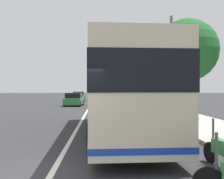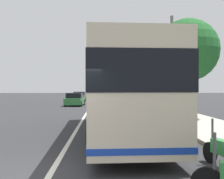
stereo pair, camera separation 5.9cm
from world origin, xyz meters
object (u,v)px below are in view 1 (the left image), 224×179
(car_far_distant, at_px, (74,100))
(roadside_tree_mid_block, at_px, (187,50))
(car_side_street, at_px, (79,97))
(motorcycle_far_end, at_px, (169,122))
(roadside_tree_far_block, at_px, (166,69))
(motorcycle_by_tree, at_px, (189,130))
(coach_bus, at_px, (118,89))
(utility_pole, at_px, (171,66))

(car_far_distant, relative_size, roadside_tree_mid_block, 0.64)
(car_side_street, relative_size, car_far_distant, 1.08)
(roadside_tree_mid_block, bearing_deg, motorcycle_far_end, 154.20)
(car_far_distant, relative_size, roadside_tree_far_block, 0.82)
(motorcycle_by_tree, relative_size, car_far_distant, 0.50)
(motorcycle_by_tree, relative_size, motorcycle_far_end, 1.01)
(coach_bus, height_order, roadside_tree_far_block, roadside_tree_far_block)
(roadside_tree_mid_block, distance_m, utility_pole, 2.20)
(car_side_street, bearing_deg, utility_pole, 19.89)
(coach_bus, bearing_deg, motorcycle_by_tree, -130.18)
(coach_bus, relative_size, motorcycle_by_tree, 5.82)
(roadside_tree_mid_block, height_order, utility_pole, utility_pole)
(car_side_street, height_order, car_far_distant, car_far_distant)
(motorcycle_far_end, relative_size, roadside_tree_far_block, 0.41)
(motorcycle_far_end, bearing_deg, roadside_tree_far_block, -22.54)
(car_side_street, height_order, utility_pole, utility_pole)
(coach_bus, relative_size, car_far_distant, 2.91)
(car_far_distant, height_order, roadside_tree_mid_block, roadside_tree_mid_block)
(car_far_distant, bearing_deg, coach_bus, 14.16)
(coach_bus, height_order, motorcycle_by_tree, coach_bus)
(motorcycle_far_end, height_order, car_side_street, car_side_street)
(motorcycle_far_end, bearing_deg, car_side_street, 2.30)
(car_far_distant, bearing_deg, roadside_tree_far_block, 55.85)
(motorcycle_far_end, xyz_separation_m, car_far_distant, (19.61, 6.22, 0.23))
(car_side_street, xyz_separation_m, roadside_tree_far_block, (-18.62, -9.49, 3.09))
(car_far_distant, bearing_deg, car_side_street, -174.76)
(motorcycle_by_tree, xyz_separation_m, roadside_tree_far_block, (15.03, -2.72, 3.33))
(motorcycle_far_end, bearing_deg, coach_bus, 89.65)
(coach_bus, xyz_separation_m, roadside_tree_mid_block, (5.43, -4.85, 2.51))
(motorcycle_by_tree, xyz_separation_m, roadside_tree_mid_block, (7.46, -2.27, 4.05))
(coach_bus, distance_m, car_side_street, 31.93)
(utility_pole, bearing_deg, car_side_street, 19.30)
(motorcycle_far_end, height_order, roadside_tree_far_block, roadside_tree_far_block)
(car_far_distant, xyz_separation_m, roadside_tree_far_block, (-7.00, -9.11, 3.08))
(coach_bus, xyz_separation_m, car_side_street, (31.62, 4.19, -1.31))
(motorcycle_far_end, distance_m, car_far_distant, 20.58)
(motorcycle_far_end, bearing_deg, utility_pole, -24.86)
(motorcycle_by_tree, xyz_separation_m, motorcycle_far_end, (2.42, 0.17, 0.01))
(motorcycle_by_tree, relative_size, roadside_tree_far_block, 0.41)
(coach_bus, bearing_deg, car_far_distant, 8.78)
(roadside_tree_far_block, bearing_deg, car_side_street, 27.01)
(motorcycle_by_tree, distance_m, motorcycle_far_end, 2.43)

